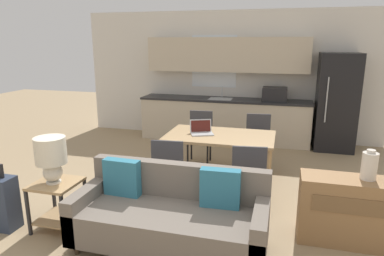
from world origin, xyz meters
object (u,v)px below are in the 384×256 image
(credenza, at_px, (355,212))
(dining_chair_far_left, at_px, (200,134))
(laptop, at_px, (201,130))
(side_table, at_px, (57,197))
(dining_table, at_px, (220,139))
(table_lamp, at_px, (51,156))
(vase, at_px, (369,166))
(refrigerator, at_px, (336,102))
(couch, at_px, (172,215))
(dining_chair_far_right, at_px, (258,139))
(dining_chair_near_left, at_px, (170,168))
(dining_chair_near_right, at_px, (248,175))

(credenza, bearing_deg, dining_chair_far_left, 136.79)
(credenza, bearing_deg, laptop, 148.11)
(side_table, xyz_separation_m, credenza, (3.16, 0.55, -0.02))
(dining_table, distance_m, credenza, 2.06)
(table_lamp, relative_size, vase, 1.67)
(credenza, distance_m, laptop, 2.31)
(refrigerator, relative_size, vase, 6.01)
(dining_table, height_order, couch, couch)
(side_table, bearing_deg, dining_chair_far_right, 51.99)
(refrigerator, bearing_deg, dining_table, -129.43)
(dining_table, bearing_deg, side_table, -130.93)
(dining_chair_far_right, bearing_deg, table_lamp, -133.79)
(side_table, relative_size, table_lamp, 1.07)
(refrigerator, distance_m, dining_chair_near_left, 3.89)
(credenza, height_order, dining_chair_far_right, dining_chair_far_right)
(dining_chair_far_right, xyz_separation_m, dining_chair_near_left, (-0.98, -1.66, 0.00))
(dining_chair_near_right, bearing_deg, vase, 157.22)
(dining_table, distance_m, table_lamp, 2.33)
(credenza, height_order, dining_chair_far_left, dining_chair_far_left)
(side_table, relative_size, credenza, 0.50)
(dining_table, height_order, vase, vase)
(refrigerator, bearing_deg, dining_chair_far_left, -148.84)
(dining_table, bearing_deg, refrigerator, 50.57)
(dining_chair_near_left, bearing_deg, laptop, -109.70)
(dining_table, relative_size, credenza, 1.39)
(refrigerator, relative_size, dining_chair_far_right, 2.09)
(vase, bearing_deg, refrigerator, 88.13)
(dining_chair_far_right, bearing_deg, laptop, -139.08)
(refrigerator, height_order, side_table, refrigerator)
(side_table, height_order, dining_chair_near_left, dining_chair_near_left)
(table_lamp, relative_size, laptop, 1.31)
(table_lamp, xyz_separation_m, vase, (3.26, 0.59, -0.01))
(refrigerator, xyz_separation_m, vase, (-0.11, -3.40, -0.07))
(table_lamp, distance_m, laptop, 2.16)
(dining_chair_far_right, xyz_separation_m, dining_chair_far_left, (-0.99, 0.00, 0.00))
(table_lamp, distance_m, dining_chair_far_right, 3.29)
(dining_table, bearing_deg, table_lamp, -130.97)
(dining_table, bearing_deg, credenza, -36.02)
(refrigerator, distance_m, laptop, 3.09)
(vase, height_order, laptop, vase)
(refrigerator, relative_size, table_lamp, 3.60)
(side_table, height_order, dining_chair_near_right, dining_chair_near_right)
(couch, distance_m, dining_chair_near_left, 0.95)
(dining_chair_near_right, xyz_separation_m, dining_chair_near_left, (-1.00, -0.02, 0.00))
(vase, bearing_deg, table_lamp, -169.70)
(dining_chair_near_right, distance_m, dining_chair_far_right, 1.64)
(dining_table, height_order, laptop, laptop)
(dining_table, xyz_separation_m, dining_chair_far_left, (-0.50, 0.82, -0.18))
(dining_table, height_order, dining_chair_near_right, dining_chair_near_right)
(refrigerator, distance_m, dining_table, 2.91)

